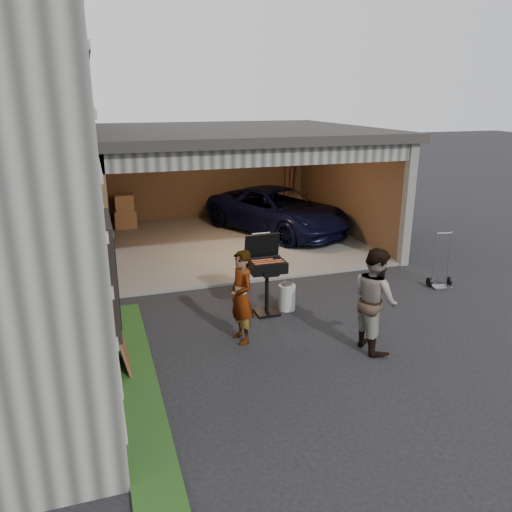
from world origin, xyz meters
The scene contains 10 objects.
ground centered at (0.00, 0.00, 0.00)m, with size 80.00×80.00×0.00m, color black.
groundcover_strip centered at (-2.25, -1.00, 0.03)m, with size 0.50×8.00×0.06m, color #193814.
garage centered at (0.76, 6.79, 1.87)m, with size 6.80×6.30×2.90m.
minivan centered at (2.14, 6.90, 0.60)m, with size 1.99×4.31×1.20m, color black.
woman centered at (-0.59, 1.17, 0.73)m, with size 0.53×0.35×1.46m, color #9EB6C7.
man centered at (1.22, 0.35, 0.78)m, with size 0.76×0.59×1.57m, color #3E2B18.
bbq_grill centered at (0.11, 2.03, 0.82)m, with size 0.62×0.54×1.38m.
propane_tank centered at (0.51, 2.06, 0.23)m, with size 0.30×0.30×0.46m, color beige.
plywood_panel centered at (-2.40, 0.86, 0.41)m, with size 0.04×0.75×0.83m, color #4F371B.
hand_truck centered at (3.82, 2.13, 0.22)m, with size 0.49×0.40×1.12m.
Camera 1 is at (-2.55, -5.56, 3.64)m, focal length 35.00 mm.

